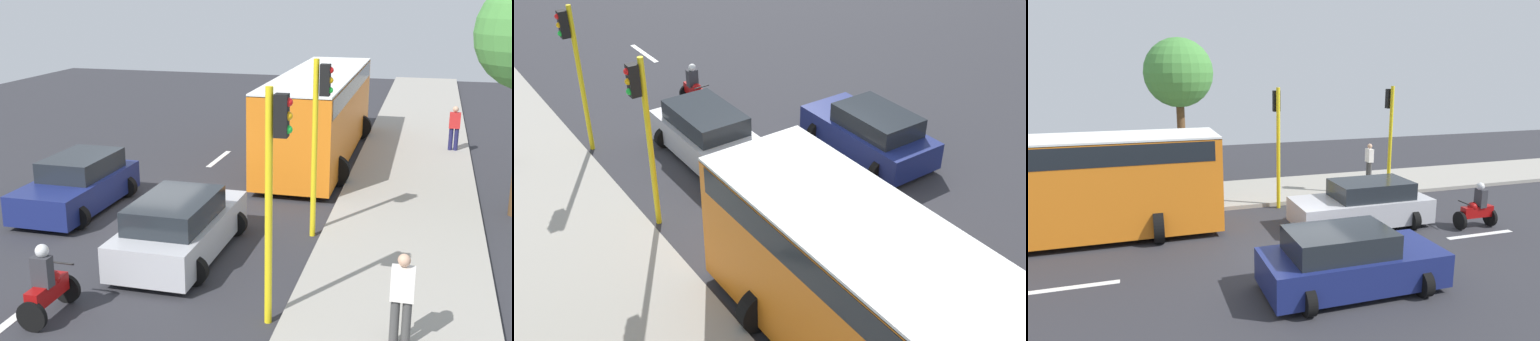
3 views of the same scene
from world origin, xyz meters
The scene contains 13 objects.
ground_plane centered at (0.00, 0.00, -0.05)m, with size 40.00×60.00×0.10m, color #2D2D33.
sidewalk centered at (7.00, 0.00, 0.07)m, with size 4.00×60.00×0.15m, color #9E998E.
lane_stripe_north centered at (0.00, -6.00, 0.01)m, with size 0.20×2.40×0.01m, color white.
lane_stripe_mid centered at (0.00, 0.00, 0.01)m, with size 0.20×2.40×0.01m, color white.
lane_stripe_south centered at (0.00, 6.00, 0.01)m, with size 0.20×2.40×0.01m, color white.
car_dark_blue centered at (-2.10, -0.40, 0.71)m, with size 2.29×4.29×1.52m.
car_silver centered at (1.98, -2.86, 0.71)m, with size 2.33×4.56×1.52m.
city_bus centered at (3.52, 7.24, 1.85)m, with size 3.20×11.00×3.16m.
motorcycle centered at (0.63, -6.34, 0.64)m, with size 0.60×1.30×1.53m.
pedestrian_near_signal centered at (7.21, -5.87, 1.06)m, with size 0.40×0.24×1.69m.
traffic_light_corner centered at (4.85, -5.44, 2.93)m, with size 0.49×0.24×4.50m.
traffic_light_midblock centered at (4.85, -0.77, 2.93)m, with size 0.49×0.24×4.50m.
street_tree_north centered at (9.92, 2.23, 4.94)m, with size 3.04×3.04×6.51m.
Camera 3 is at (-11.32, 4.17, 5.13)m, focal length 32.47 mm.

